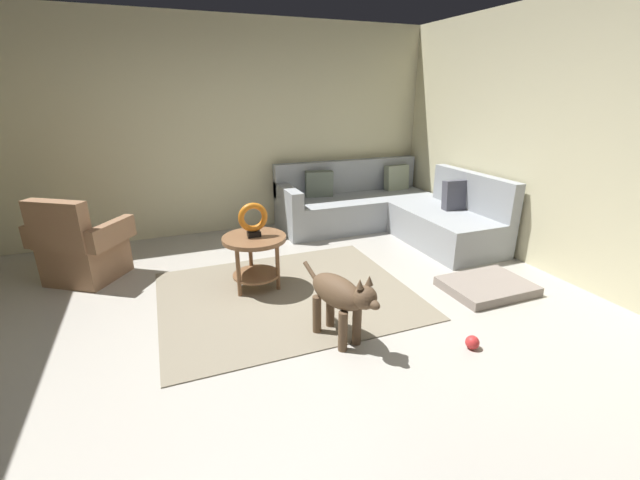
{
  "coord_description": "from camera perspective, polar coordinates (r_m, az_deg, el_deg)",
  "views": [
    {
      "loc": [
        -0.84,
        -2.66,
        1.82
      ],
      "look_at": [
        0.45,
        0.6,
        0.55
      ],
      "focal_mm": 23.14,
      "sensor_mm": 36.0,
      "label": 1
    }
  ],
  "objects": [
    {
      "name": "sectional_couch",
      "position": [
        5.68,
        9.28,
        4.04
      ],
      "size": [
        2.2,
        2.25,
        0.88
      ],
      "color": "#9EA3A8",
      "rests_on": "ground_plane"
    },
    {
      "name": "side_table",
      "position": [
        3.94,
        -9.01,
        -1.2
      ],
      "size": [
        0.6,
        0.6,
        0.54
      ],
      "color": "brown",
      "rests_on": "ground_plane"
    },
    {
      "name": "dog",
      "position": [
        3.11,
        2.85,
        -7.81
      ],
      "size": [
        0.36,
        0.83,
        0.63
      ],
      "rotation": [
        0.0,
        0.0,
        3.44
      ],
      "color": "brown",
      "rests_on": "ground_plane"
    },
    {
      "name": "armchair",
      "position": [
        4.77,
        -30.15,
        -1.21
      ],
      "size": [
        1.0,
        0.94,
        0.88
      ],
      "rotation": [
        0.0,
        0.0,
        -0.59
      ],
      "color": "#936B4C",
      "rests_on": "ground_plane"
    },
    {
      "name": "ground_plane",
      "position": [
        3.36,
        -3.47,
        -13.95
      ],
      "size": [
        6.0,
        6.0,
        0.1
      ],
      "primitive_type": "cube",
      "color": "#B7B2A8"
    },
    {
      "name": "dog_bed_mat",
      "position": [
        4.32,
        22.07,
        -5.95
      ],
      "size": [
        0.8,
        0.6,
        0.09
      ],
      "primitive_type": "cube",
      "color": "gray",
      "rests_on": "ground_plane"
    },
    {
      "name": "dog_toy_ball",
      "position": [
        3.37,
        20.32,
        -13.13
      ],
      "size": [
        0.1,
        0.1,
        0.1
      ],
      "primitive_type": "sphere",
      "color": "red",
      "rests_on": "ground_plane"
    },
    {
      "name": "torus_sculpture",
      "position": [
        3.85,
        -9.24,
        2.89
      ],
      "size": [
        0.28,
        0.08,
        0.33
      ],
      "color": "black",
      "rests_on": "side_table"
    },
    {
      "name": "area_rug",
      "position": [
        3.95,
        -4.63,
        -7.54
      ],
      "size": [
        2.3,
        1.9,
        0.01
      ],
      "primitive_type": "cube",
      "color": "gray",
      "rests_on": "ground_plane"
    },
    {
      "name": "wall_back",
      "position": [
        5.69,
        -13.45,
        14.65
      ],
      "size": [
        6.0,
        0.12,
        2.7
      ],
      "primitive_type": "cube",
      "color": "beige",
      "rests_on": "ground_plane"
    },
    {
      "name": "wall_right",
      "position": [
        4.65,
        33.74,
        10.84
      ],
      "size": [
        0.12,
        6.0,
        2.7
      ],
      "primitive_type": "cube",
      "color": "beige",
      "rests_on": "ground_plane"
    }
  ]
}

